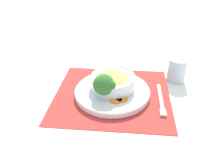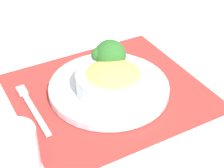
{
  "view_description": "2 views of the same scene",
  "coord_description": "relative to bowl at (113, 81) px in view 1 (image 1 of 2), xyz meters",
  "views": [
    {
      "loc": [
        -0.06,
        0.65,
        0.47
      ],
      "look_at": [
        0.0,
        -0.01,
        0.04
      ],
      "focal_mm": 35.0,
      "sensor_mm": 36.0,
      "label": 1
    },
    {
      "loc": [
        -0.32,
        -0.6,
        0.52
      ],
      "look_at": [
        0.0,
        -0.01,
        0.03
      ],
      "focal_mm": 60.0,
      "sensor_mm": 36.0,
      "label": 2
    }
  ],
  "objects": [
    {
      "name": "carrot_slice_near",
      "position": [
        -0.02,
        0.08,
        -0.03
      ],
      "size": [
        0.04,
        0.04,
        0.01
      ],
      "color": "orange",
      "rests_on": "plate"
    },
    {
      "name": "placemat",
      "position": [
        -0.0,
        0.02,
        -0.05
      ],
      "size": [
        0.42,
        0.38,
        0.0
      ],
      "color": "#B2332D",
      "rests_on": "ground_plane"
    },
    {
      "name": "plate",
      "position": [
        -0.0,
        0.02,
        -0.03
      ],
      "size": [
        0.27,
        0.27,
        0.02
      ],
      "color": "silver",
      "rests_on": "placemat"
    },
    {
      "name": "fork",
      "position": [
        -0.17,
        0.06,
        -0.04
      ],
      "size": [
        0.02,
        0.18,
        0.01
      ],
      "rotation": [
        0.0,
        0.0,
        0.01
      ],
      "color": "silver",
      "rests_on": "placemat"
    },
    {
      "name": "carrot_slice_middle",
      "position": [
        -0.04,
        0.07,
        -0.03
      ],
      "size": [
        0.04,
        0.04,
        0.01
      ],
      "color": "orange",
      "rests_on": "plate"
    },
    {
      "name": "water_glass",
      "position": [
        -0.25,
        -0.11,
        -0.01
      ],
      "size": [
        0.07,
        0.07,
        0.1
      ],
      "color": "silver",
      "rests_on": "ground_plane"
    },
    {
      "name": "bowl",
      "position": [
        0.0,
        0.0,
        0.0
      ],
      "size": [
        0.16,
        0.16,
        0.06
      ],
      "color": "silver",
      "rests_on": "plate"
    },
    {
      "name": "ground_plane",
      "position": [
        -0.0,
        0.02,
        -0.05
      ],
      "size": [
        4.0,
        4.0,
        0.0
      ],
      "primitive_type": "plane",
      "color": "white"
    },
    {
      "name": "broccoli_floret",
      "position": [
        0.02,
        0.06,
        0.02
      ],
      "size": [
        0.07,
        0.07,
        0.09
      ],
      "color": "#759E51",
      "rests_on": "plate"
    }
  ]
}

